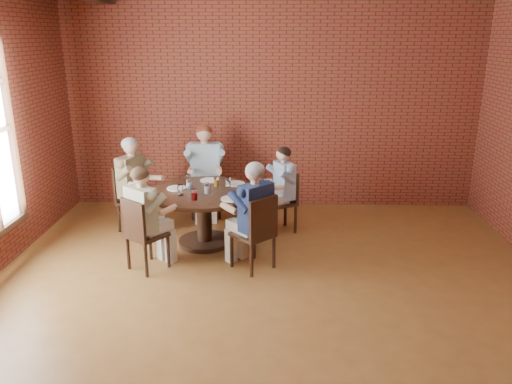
{
  "coord_description": "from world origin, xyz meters",
  "views": [
    {
      "loc": [
        -0.03,
        -4.41,
        2.72
      ],
      "look_at": [
        -0.18,
        1.0,
        1.0
      ],
      "focal_mm": 35.0,
      "sensor_mm": 36.0,
      "label": 1
    }
  ],
  "objects_px": {
    "diner_b": "(205,172)",
    "diner_e": "(253,216)",
    "dining_table": "(204,207)",
    "chair_d": "(141,232)",
    "chair_c": "(131,195)",
    "chair_a": "(285,198)",
    "smartphone": "(227,199)",
    "chair_b": "(206,181)",
    "chair_e": "(257,230)",
    "diner_c": "(135,185)",
    "diner_d": "(146,219)",
    "diner_a": "(281,190)"
  },
  "relations": [
    {
      "from": "diner_a",
      "to": "chair_d",
      "type": "xyz_separation_m",
      "value": [
        -1.66,
        -1.3,
        -0.12
      ]
    },
    {
      "from": "chair_b",
      "to": "diner_d",
      "type": "bearing_deg",
      "value": -109.17
    },
    {
      "from": "chair_b",
      "to": "chair_e",
      "type": "height_order",
      "value": "chair_b"
    },
    {
      "from": "chair_d",
      "to": "chair_e",
      "type": "bearing_deg",
      "value": -140.05
    },
    {
      "from": "diner_e",
      "to": "diner_b",
      "type": "bearing_deg",
      "value": -110.13
    },
    {
      "from": "chair_c",
      "to": "diner_e",
      "type": "relative_size",
      "value": 0.71
    },
    {
      "from": "diner_b",
      "to": "diner_c",
      "type": "height_order",
      "value": "diner_b"
    },
    {
      "from": "diner_a",
      "to": "chair_d",
      "type": "bearing_deg",
      "value": -77.04
    },
    {
      "from": "diner_c",
      "to": "smartphone",
      "type": "distance_m",
      "value": 1.6
    },
    {
      "from": "chair_b",
      "to": "smartphone",
      "type": "height_order",
      "value": "chair_b"
    },
    {
      "from": "dining_table",
      "to": "diner_d",
      "type": "xyz_separation_m",
      "value": [
        -0.59,
        -0.76,
        0.11
      ]
    },
    {
      "from": "chair_a",
      "to": "chair_e",
      "type": "height_order",
      "value": "chair_e"
    },
    {
      "from": "diner_c",
      "to": "chair_d",
      "type": "distance_m",
      "value": 1.36
    },
    {
      "from": "diner_a",
      "to": "diner_e",
      "type": "bearing_deg",
      "value": -41.8
    },
    {
      "from": "chair_a",
      "to": "chair_b",
      "type": "bearing_deg",
      "value": -144.72
    },
    {
      "from": "diner_d",
      "to": "dining_table",
      "type": "bearing_deg",
      "value": -90.0
    },
    {
      "from": "dining_table",
      "to": "chair_d",
      "type": "height_order",
      "value": "chair_d"
    },
    {
      "from": "chair_b",
      "to": "chair_c",
      "type": "distance_m",
      "value": 1.21
    },
    {
      "from": "chair_a",
      "to": "smartphone",
      "type": "xyz_separation_m",
      "value": [
        -0.75,
        -0.86,
        0.27
      ]
    },
    {
      "from": "chair_e",
      "to": "diner_b",
      "type": "bearing_deg",
      "value": -109.32
    },
    {
      "from": "diner_c",
      "to": "diner_e",
      "type": "xyz_separation_m",
      "value": [
        1.7,
        -1.17,
        -0.01
      ]
    },
    {
      "from": "chair_d",
      "to": "diner_a",
      "type": "bearing_deg",
      "value": -104.23
    },
    {
      "from": "diner_d",
      "to": "chair_e",
      "type": "distance_m",
      "value": 1.32
    },
    {
      "from": "chair_c",
      "to": "diner_e",
      "type": "xyz_separation_m",
      "value": [
        1.78,
        -1.21,
        0.15
      ]
    },
    {
      "from": "dining_table",
      "to": "chair_d",
      "type": "distance_m",
      "value": 1.04
    },
    {
      "from": "dining_table",
      "to": "diner_d",
      "type": "bearing_deg",
      "value": -127.67
    },
    {
      "from": "diner_d",
      "to": "diner_e",
      "type": "distance_m",
      "value": 1.26
    },
    {
      "from": "chair_e",
      "to": "diner_e",
      "type": "xyz_separation_m",
      "value": [
        -0.06,
        0.06,
        0.16
      ]
    },
    {
      "from": "chair_b",
      "to": "diner_c",
      "type": "xyz_separation_m",
      "value": [
        -0.9,
        -0.73,
        0.15
      ]
    },
    {
      "from": "chair_a",
      "to": "chair_e",
      "type": "relative_size",
      "value": 0.95
    },
    {
      "from": "diner_d",
      "to": "chair_d",
      "type": "bearing_deg",
      "value": 90.0
    },
    {
      "from": "chair_b",
      "to": "diner_b",
      "type": "xyz_separation_m",
      "value": [
        0.01,
        -0.1,
        0.18
      ]
    },
    {
      "from": "diner_b",
      "to": "smartphone",
      "type": "relative_size",
      "value": 9.82
    },
    {
      "from": "dining_table",
      "to": "diner_c",
      "type": "relative_size",
      "value": 1.05
    },
    {
      "from": "dining_table",
      "to": "chair_d",
      "type": "relative_size",
      "value": 1.57
    },
    {
      "from": "diner_c",
      "to": "diner_a",
      "type": "bearing_deg",
      "value": -65.19
    },
    {
      "from": "chair_b",
      "to": "dining_table",
      "type": "bearing_deg",
      "value": -90.0
    },
    {
      "from": "diner_b",
      "to": "diner_e",
      "type": "distance_m",
      "value": 1.98
    },
    {
      "from": "diner_a",
      "to": "diner_c",
      "type": "distance_m",
      "value": 2.06
    },
    {
      "from": "diner_d",
      "to": "chair_e",
      "type": "relative_size",
      "value": 1.37
    },
    {
      "from": "chair_c",
      "to": "smartphone",
      "type": "relative_size",
      "value": 6.57
    },
    {
      "from": "diner_c",
      "to": "smartphone",
      "type": "relative_size",
      "value": 9.36
    },
    {
      "from": "diner_b",
      "to": "chair_e",
      "type": "distance_m",
      "value": 2.07
    },
    {
      "from": "diner_a",
      "to": "diner_d",
      "type": "bearing_deg",
      "value": -77.57
    },
    {
      "from": "diner_b",
      "to": "chair_c",
      "type": "height_order",
      "value": "diner_b"
    },
    {
      "from": "chair_a",
      "to": "diner_e",
      "type": "height_order",
      "value": "diner_e"
    },
    {
      "from": "diner_a",
      "to": "diner_d",
      "type": "relative_size",
      "value": 0.97
    },
    {
      "from": "diner_b",
      "to": "diner_c",
      "type": "relative_size",
      "value": 1.05
    },
    {
      "from": "chair_a",
      "to": "chair_d",
      "type": "relative_size",
      "value": 0.98
    },
    {
      "from": "chair_a",
      "to": "chair_b",
      "type": "height_order",
      "value": "chair_b"
    }
  ]
}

